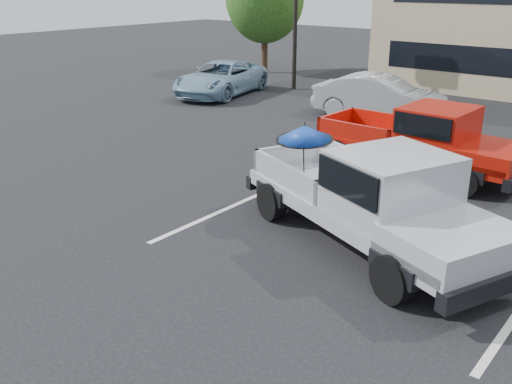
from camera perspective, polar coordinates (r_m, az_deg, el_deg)
ground at (r=9.26m, az=4.14°, el=-9.18°), size 90.00×90.00×0.00m
stripe_left at (r=12.35m, az=-1.94°, el=-1.23°), size 0.12×5.00×0.01m
silver_pickup at (r=10.10m, az=12.29°, el=-0.42°), size 6.01×3.98×2.06m
red_pickup at (r=14.55m, az=17.01°, el=5.18°), size 5.33×2.11×1.74m
silver_sedan at (r=20.41m, az=12.26°, el=9.26°), size 4.70×2.18×1.49m
blue_suv at (r=24.23m, az=-3.54°, el=11.27°), size 3.28×5.31×1.37m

